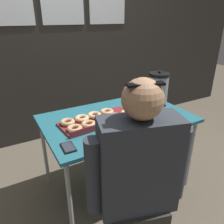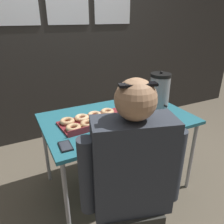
# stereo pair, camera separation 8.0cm
# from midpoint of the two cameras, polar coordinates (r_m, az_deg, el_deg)

# --- Properties ---
(ground_plane) EXTENTS (12.00, 12.00, 0.00)m
(ground_plane) POSITION_cam_midpoint_polar(r_m,az_deg,el_deg) (2.29, 2.28, -18.00)
(ground_plane) COLOR brown
(back_wall) EXTENTS (6.00, 0.11, 2.50)m
(back_wall) POSITION_cam_midpoint_polar(r_m,az_deg,el_deg) (2.92, -10.32, 18.20)
(back_wall) COLOR #282623
(back_wall) RESTS_ON ground
(folding_table) EXTENTS (1.26, 0.79, 0.72)m
(folding_table) POSITION_cam_midpoint_polar(r_m,az_deg,el_deg) (1.91, 2.61, -2.68)
(folding_table) COLOR #236675
(folding_table) RESTS_ON ground
(donut_box) EXTENTS (0.66, 0.33, 0.05)m
(donut_box) POSITION_cam_midpoint_polar(r_m,az_deg,el_deg) (1.80, -2.66, -1.87)
(donut_box) COLOR maroon
(donut_box) RESTS_ON folding_table
(coffee_urn) EXTENTS (0.19, 0.21, 0.35)m
(coffee_urn) POSITION_cam_midpoint_polar(r_m,az_deg,el_deg) (2.07, 13.41, 5.32)
(coffee_urn) COLOR #939399
(coffee_urn) RESTS_ON folding_table
(cell_phone) EXTENTS (0.08, 0.14, 0.01)m
(cell_phone) POSITION_cam_midpoint_polar(r_m,az_deg,el_deg) (1.50, -10.56, -8.77)
(cell_phone) COLOR black
(cell_phone) RESTS_ON folding_table
(person_seated) EXTENTS (0.57, 0.33, 1.27)m
(person_seated) POSITION_cam_midpoint_polar(r_m,az_deg,el_deg) (1.35, 6.89, -19.70)
(person_seated) COLOR #33332D
(person_seated) RESTS_ON ground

